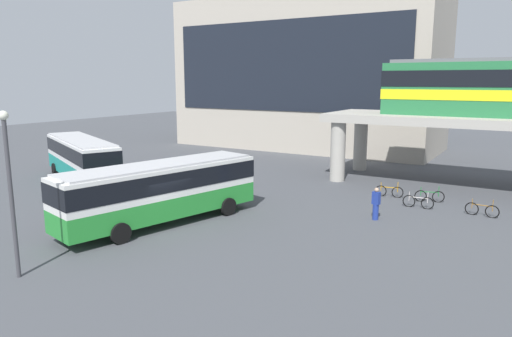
{
  "coord_description": "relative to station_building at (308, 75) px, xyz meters",
  "views": [
    {
      "loc": [
        16.26,
        -17.27,
        7.44
      ],
      "look_at": [
        1.86,
        6.5,
        2.2
      ],
      "focal_mm": 33.03,
      "sensor_mm": 36.0,
      "label": 1
    }
  ],
  "objects": [
    {
      "name": "station_building",
      "position": [
        0.0,
        0.0,
        0.0
      ],
      "size": [
        28.32,
        11.75,
        16.05
      ],
      "color": "#B2A899",
      "rests_on": "ground_plane"
    },
    {
      "name": "pedestrian_at_kerb",
      "position": [
        1.54,
        -22.99,
        -7.25
      ],
      "size": [
        0.32,
        0.43,
        1.66
      ],
      "color": "gray",
      "rests_on": "ground_plane"
    },
    {
      "name": "bicycle_orange",
      "position": [
        14.68,
        -18.72,
        -7.67
      ],
      "size": [
        1.78,
        0.34,
        1.04
      ],
      "color": "black",
      "rests_on": "ground_plane"
    },
    {
      "name": "pedestrian_near_building",
      "position": [
        15.46,
        -24.15,
        -7.19
      ],
      "size": [
        0.45,
        0.35,
        1.77
      ],
      "color": "navy",
      "rests_on": "ground_plane"
    },
    {
      "name": "bicycle_brown",
      "position": [
        20.31,
        -20.46,
        -7.67
      ],
      "size": [
        1.79,
        0.23,
        1.04
      ],
      "color": "black",
      "rests_on": "ground_plane"
    },
    {
      "name": "bicycle_green",
      "position": [
        17.17,
        -18.7,
        -7.67
      ],
      "size": [
        1.71,
        0.63,
        1.04
      ],
      "color": "black",
      "rests_on": "ground_plane"
    },
    {
      "name": "ground_plane",
      "position": [
        6.38,
        -21.21,
        -8.03
      ],
      "size": [
        120.0,
        120.0,
        0.0
      ],
      "primitive_type": "plane",
      "color": "#47494F"
    },
    {
      "name": "bus_main",
      "position": [
        6.1,
        -30.7,
        -6.04
      ],
      "size": [
        5.14,
        11.33,
        3.22
      ],
      "color": "#268C33",
      "rests_on": "ground_plane"
    },
    {
      "name": "bus_secondary",
      "position": [
        -6.09,
        -25.9,
        -6.04
      ],
      "size": [
        11.09,
        6.91,
        3.22
      ],
      "color": "teal",
      "rests_on": "ground_plane"
    },
    {
      "name": "bicycle_silver",
      "position": [
        16.89,
        -20.52,
        -7.67
      ],
      "size": [
        1.79,
        0.13,
        1.04
      ],
      "color": "black",
      "rests_on": "ground_plane"
    },
    {
      "name": "lamp_post",
      "position": [
        6.05,
        -38.67,
        -4.28
      ],
      "size": [
        0.36,
        0.36,
        6.36
      ],
      "color": "#3F3F44",
      "rests_on": "ground_plane"
    }
  ]
}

